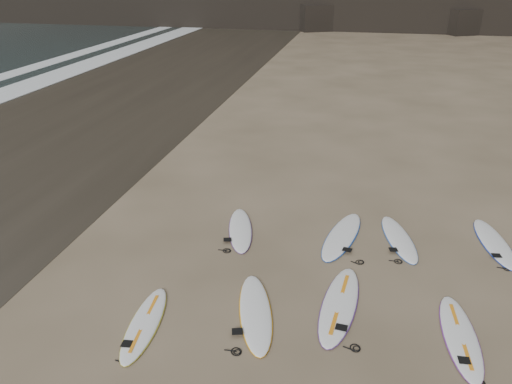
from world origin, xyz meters
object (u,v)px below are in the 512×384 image
at_px(surfboard_5, 240,229).
at_px(surfboard_8, 494,243).
at_px(surfboard_0, 145,323).
at_px(surfboard_1, 255,312).
at_px(surfboard_6, 342,236).
at_px(surfboard_3, 460,336).
at_px(surfboard_7, 399,238).
at_px(surfboard_2, 339,304).

bearing_deg(surfboard_5, surfboard_8, -9.21).
relative_size(surfboard_0, surfboard_5, 0.96).
relative_size(surfboard_1, surfboard_8, 1.02).
height_order(surfboard_6, surfboard_8, surfboard_6).
bearing_deg(surfboard_3, surfboard_6, 122.09).
relative_size(surfboard_1, surfboard_7, 1.06).
height_order(surfboard_2, surfboard_7, surfboard_2).
distance_m(surfboard_1, surfboard_6, 3.65).
distance_m(surfboard_0, surfboard_7, 6.42).
bearing_deg(surfboard_6, surfboard_2, -75.14).
distance_m(surfboard_1, surfboard_8, 6.33).
distance_m(surfboard_5, surfboard_6, 2.54).
height_order(surfboard_3, surfboard_5, surfboard_3).
height_order(surfboard_3, surfboard_8, surfboard_8).
bearing_deg(surfboard_3, surfboard_1, 178.34).
bearing_deg(surfboard_2, surfboard_3, -5.98).
distance_m(surfboard_6, surfboard_7, 1.38).
bearing_deg(surfboard_6, surfboard_0, -117.22).
height_order(surfboard_1, surfboard_2, surfboard_2).
xyz_separation_m(surfboard_1, surfboard_7, (2.83, 3.51, -0.00)).
xyz_separation_m(surfboard_0, surfboard_2, (3.53, 1.34, 0.01)).
bearing_deg(surfboard_5, surfboard_0, -118.05).
bearing_deg(surfboard_5, surfboard_1, -86.35).
xyz_separation_m(surfboard_0, surfboard_6, (3.42, 4.11, 0.01)).
bearing_deg(surfboard_2, surfboard_6, 98.38).
bearing_deg(surfboard_7, surfboard_6, 173.06).
xyz_separation_m(surfboard_0, surfboard_7, (4.79, 4.28, 0.00)).
bearing_deg(surfboard_2, surfboard_1, -153.62).
xyz_separation_m(surfboard_5, surfboard_8, (6.14, 0.65, 0.00)).
relative_size(surfboard_1, surfboard_5, 1.07).
bearing_deg(surfboard_1, surfboard_3, -14.50).
height_order(surfboard_3, surfboard_6, surfboard_6).
bearing_deg(surfboard_3, surfboard_7, 101.91).
xyz_separation_m(surfboard_3, surfboard_5, (-4.84, 3.02, -0.00)).
distance_m(surfboard_7, surfboard_8, 2.25).
relative_size(surfboard_3, surfboard_7, 1.03).
bearing_deg(surfboard_7, surfboard_8, -7.15).
distance_m(surfboard_0, surfboard_2, 3.78).
height_order(surfboard_5, surfboard_6, surfboard_6).
bearing_deg(surfboard_1, surfboard_7, 34.90).
xyz_separation_m(surfboard_1, surfboard_8, (5.07, 3.78, -0.00)).
xyz_separation_m(surfboard_1, surfboard_5, (-1.07, 3.13, -0.00)).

